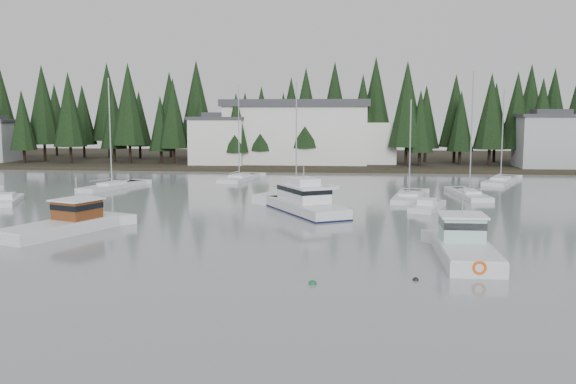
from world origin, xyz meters
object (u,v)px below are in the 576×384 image
object	(u,v)px
sailboat_3	(409,199)
house_east_a	(550,140)
house_west	(219,140)
runabout_1	(427,208)
sailboat_5	(112,188)
cabin_cruiser_center	(305,205)
lobster_boat_teal	(465,249)
sailboat_7	(500,182)
sailboat_9	(239,180)
runabout_0	(7,202)
sailboat_8	(296,194)
harbor_inn	(308,133)
lobster_boat_brown	(62,226)
sailboat_6	(469,196)

from	to	relation	value
sailboat_3	house_east_a	bearing A→B (deg)	-23.86
house_west	runabout_1	xyz separation A→B (m)	(29.95, -45.80, -4.52)
sailboat_5	house_east_a	bearing A→B (deg)	-46.99
cabin_cruiser_center	lobster_boat_teal	world-z (taller)	lobster_boat_teal
sailboat_5	sailboat_7	xyz separation A→B (m)	(48.68, 11.45, -0.01)
sailboat_9	runabout_0	world-z (taller)	sailboat_9
sailboat_7	sailboat_3	bearing A→B (deg)	166.17
house_east_a	cabin_cruiser_center	size ratio (longest dim) A/B	0.91
sailboat_8	runabout_0	world-z (taller)	sailboat_8
house_west	sailboat_3	world-z (taller)	sailboat_3
harbor_inn	sailboat_5	xyz separation A→B (m)	(-21.48, -35.48, -5.70)
harbor_inn	sailboat_7	distance (m)	36.74
lobster_boat_brown	runabout_1	world-z (taller)	lobster_boat_brown
sailboat_3	sailboat_6	xyz separation A→B (m)	(6.75, 2.64, 0.03)
sailboat_7	sailboat_8	distance (m)	29.70
house_east_a	sailboat_7	world-z (taller)	sailboat_7
house_east_a	sailboat_9	distance (m)	51.02
cabin_cruiser_center	sailboat_7	xyz separation A→B (m)	(23.69, 28.16, -0.68)
sailboat_6	sailboat_7	world-z (taller)	sailboat_6
house_west	cabin_cruiser_center	size ratio (longest dim) A/B	0.82
cabin_cruiser_center	sailboat_8	size ratio (longest dim) A/B	0.89
sailboat_5	runabout_1	xyz separation A→B (m)	(36.39, -13.66, 0.06)
house_east_a	house_west	bearing A→B (deg)	178.94
lobster_boat_teal	sailboat_6	bearing A→B (deg)	-9.96
sailboat_3	lobster_boat_brown	bearing A→B (deg)	138.46
harbor_inn	sailboat_5	bearing A→B (deg)	-121.19
house_west	house_east_a	xyz separation A→B (m)	(54.00, -1.00, 0.25)
sailboat_6	sailboat_8	world-z (taller)	sailboat_6
runabout_1	sailboat_5	bearing A→B (deg)	88.63
harbor_inn	cabin_cruiser_center	bearing A→B (deg)	-86.15
house_east_a	runabout_1	bearing A→B (deg)	-118.23
sailboat_6	house_east_a	bearing A→B (deg)	-34.31
sailboat_5	sailboat_8	xyz separation A→B (m)	(22.92, -3.33, -0.01)
sailboat_8	lobster_boat_brown	bearing A→B (deg)	178.20
lobster_boat_brown	sailboat_5	bearing A→B (deg)	35.98
sailboat_7	sailboat_8	bearing A→B (deg)	142.83
harbor_inn	sailboat_7	bearing A→B (deg)	-41.46
house_west	lobster_boat_brown	xyz separation A→B (m)	(0.79, -60.92, -4.11)
sailboat_6	runabout_1	bearing A→B (deg)	143.65
house_east_a	lobster_boat_brown	bearing A→B (deg)	-131.61
sailboat_6	runabout_1	world-z (taller)	sailboat_6
house_west	sailboat_5	size ratio (longest dim) A/B	0.69
lobster_boat_brown	cabin_cruiser_center	size ratio (longest dim) A/B	0.87
lobster_boat_brown	runabout_0	world-z (taller)	lobster_boat_brown
lobster_boat_teal	sailboat_8	distance (m)	34.02
sailboat_9	runabout_0	bearing A→B (deg)	151.18
house_east_a	sailboat_8	world-z (taller)	sailboat_8
house_west	house_east_a	size ratio (longest dim) A/B	0.90
harbor_inn	sailboat_9	size ratio (longest dim) A/B	2.19
sailboat_6	runabout_0	bearing A→B (deg)	95.31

